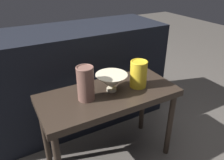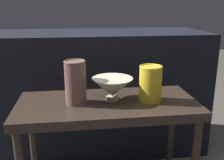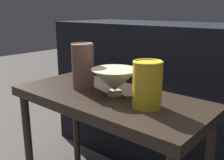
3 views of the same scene
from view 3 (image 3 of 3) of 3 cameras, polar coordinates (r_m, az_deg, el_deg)
name	(u,v)px [view 3 (image 3 of 3)]	position (r m, az deg, el deg)	size (l,w,h in m)	color
table	(108,110)	(1.05, -0.90, -6.50)	(0.80, 0.37, 0.51)	#2D231C
couch_backdrop	(171,94)	(1.49, 12.75, -2.97)	(1.34, 0.50, 0.77)	black
bowl	(115,80)	(1.01, 0.58, -0.05)	(0.18, 0.18, 0.10)	beige
vase_textured_left	(83,66)	(1.10, -6.44, 3.11)	(0.09, 0.09, 0.19)	brown
vase_colorful_right	(147,84)	(0.89, 7.70, -0.82)	(0.10, 0.10, 0.16)	gold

